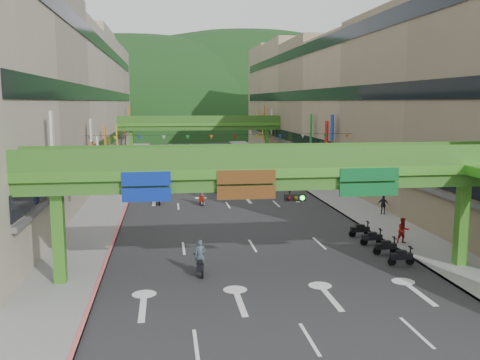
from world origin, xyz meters
The scene contains 23 objects.
ground centered at (0.00, 0.00, 0.00)m, with size 320.00×320.00×0.00m, color black.
road_slab centered at (0.00, 50.00, 0.01)m, with size 18.00×140.00×0.02m, color #28282B.
sidewalk_left centered at (-11.00, 50.00, 0.07)m, with size 4.00×140.00×0.15m, color gray.
sidewalk_right centered at (11.00, 50.00, 0.07)m, with size 4.00×140.00×0.15m, color gray.
curb_left centered at (-9.10, 50.00, 0.09)m, with size 0.20×140.00×0.18m, color #CC5959.
curb_right centered at (9.10, 50.00, 0.09)m, with size 0.20×140.00×0.18m, color gray.
building_row_left centered at (-18.93, 50.00, 9.46)m, with size 12.80×95.00×19.00m.
building_row_right centered at (18.93, 50.00, 9.46)m, with size 12.80×95.00×19.00m.
overpass_near centered at (0.93, 5.38, 5.21)m, with size 28.00×12.27×7.10m.
overpass_far centered at (0.00, 65.00, 5.40)m, with size 28.00×2.20×7.10m.
hill_left centered at (-15.00, 160.00, 0.00)m, with size 168.00×140.00×112.00m, color #1C4419.
hill_right centered at (25.00, 180.00, 0.00)m, with size 208.00×176.00×128.00m, color #1C4419.
bunting_string centered at (0.00, 30.00, 5.96)m, with size 26.00×0.36×0.47m.
scooter_rider_near centered at (-3.77, 6.52, 0.91)m, with size 0.66×1.60×1.97m.
scooter_rider_mid centered at (-0.33, 33.36, 1.15)m, with size 1.01×1.59×2.20m.
scooter_rider_left centered at (-6.20, 27.27, 1.05)m, with size 1.05×1.60×2.09m.
scooter_rider_far centered at (-2.34, 26.60, 0.94)m, with size 0.81×1.60×1.89m.
parked_scooter_row centered at (7.80, 10.00, 0.52)m, with size 1.60×7.15×1.08m.
car_silver centered at (-7.00, 56.37, 0.63)m, with size 1.33×3.81×1.25m, color #9C9AA0.
car_yellow centered at (1.11, 68.86, 0.71)m, with size 1.67×4.14×1.41m, color #DBE500.
pedestrian_red centered at (9.80, 10.81, 0.85)m, with size 0.83×0.64×1.70m, color maroon.
pedestrian_dark centered at (12.20, 19.81, 0.77)m, with size 0.90×0.38×1.54m, color black.
pedestrian_blue centered at (9.80, 40.00, 0.94)m, with size 0.88×0.56×1.88m, color #2B3251.
Camera 1 is at (-5.51, -21.50, 9.37)m, focal length 40.00 mm.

